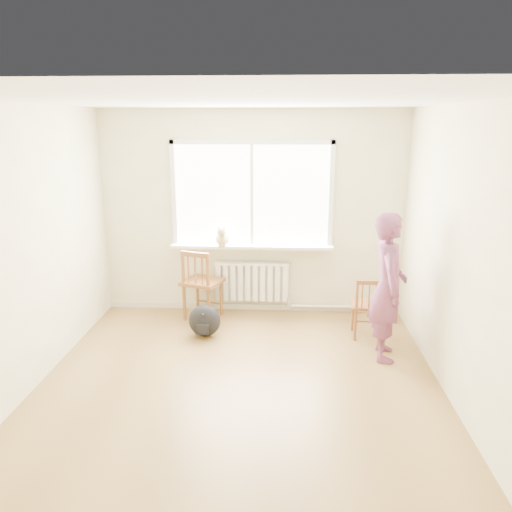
# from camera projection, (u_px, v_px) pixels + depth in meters

# --- Properties ---
(floor) EXTENTS (4.50, 4.50, 0.00)m
(floor) POSITION_uv_depth(u_px,v_px,m) (237.00, 394.00, 4.79)
(floor) COLOR olive
(floor) RESTS_ON ground
(ceiling) EXTENTS (4.50, 4.50, 0.00)m
(ceiling) POSITION_uv_depth(u_px,v_px,m) (234.00, 100.00, 4.09)
(ceiling) COLOR white
(ceiling) RESTS_ON back_wall
(back_wall) EXTENTS (4.00, 0.01, 2.70)m
(back_wall) POSITION_uv_depth(u_px,v_px,m) (252.00, 214.00, 6.61)
(back_wall) COLOR beige
(back_wall) RESTS_ON ground
(window) EXTENTS (2.12, 0.05, 1.42)m
(window) POSITION_uv_depth(u_px,v_px,m) (252.00, 190.00, 6.51)
(window) COLOR white
(window) RESTS_ON back_wall
(windowsill) EXTENTS (2.15, 0.22, 0.04)m
(windowsill) POSITION_uv_depth(u_px,v_px,m) (252.00, 246.00, 6.61)
(windowsill) COLOR white
(windowsill) RESTS_ON back_wall
(radiator) EXTENTS (1.00, 0.12, 0.55)m
(radiator) POSITION_uv_depth(u_px,v_px,m) (252.00, 281.00, 6.76)
(radiator) COLOR white
(radiator) RESTS_ON back_wall
(heating_pipe) EXTENTS (1.40, 0.04, 0.04)m
(heating_pipe) POSITION_uv_depth(u_px,v_px,m) (343.00, 307.00, 6.82)
(heating_pipe) COLOR silver
(heating_pipe) RESTS_ON back_wall
(baseboard) EXTENTS (4.00, 0.03, 0.08)m
(baseboard) POSITION_uv_depth(u_px,v_px,m) (252.00, 307.00, 6.94)
(baseboard) COLOR beige
(baseboard) RESTS_ON ground
(chair_left) EXTENTS (0.59, 0.58, 0.95)m
(chair_left) POSITION_uv_depth(u_px,v_px,m) (201.00, 284.00, 6.49)
(chair_left) COLOR brown
(chair_left) RESTS_ON floor
(chair_right) EXTENTS (0.38, 0.36, 0.75)m
(chair_right) POSITION_uv_depth(u_px,v_px,m) (367.00, 308.00, 5.96)
(chair_right) COLOR brown
(chair_right) RESTS_ON floor
(person) EXTENTS (0.43, 0.62, 1.62)m
(person) POSITION_uv_depth(u_px,v_px,m) (388.00, 287.00, 5.36)
(person) COLOR #BD3F46
(person) RESTS_ON floor
(cat) EXTENTS (0.20, 0.45, 0.30)m
(cat) POSITION_uv_depth(u_px,v_px,m) (223.00, 237.00, 6.51)
(cat) COLOR beige
(cat) RESTS_ON windowsill
(backpack) EXTENTS (0.47, 0.43, 0.39)m
(backpack) POSITION_uv_depth(u_px,v_px,m) (205.00, 321.00, 6.05)
(backpack) COLOR black
(backpack) RESTS_ON floor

